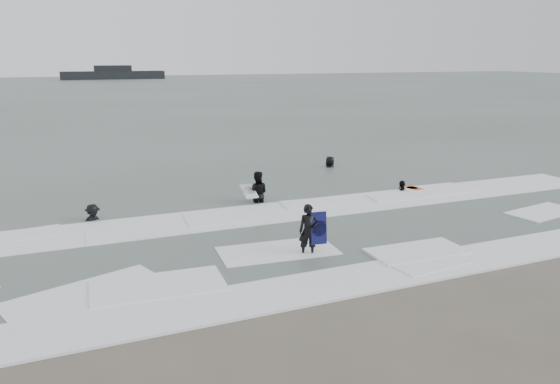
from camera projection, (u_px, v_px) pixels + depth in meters
name	position (u px, v px, depth m)	size (l,w,h in m)	color
ground	(350.00, 272.00, 14.90)	(320.00, 320.00, 0.00)	brown
sea	(100.00, 93.00, 86.65)	(320.00, 320.00, 0.00)	#47544C
surfer_centre	(308.00, 256.00, 16.10)	(0.58, 0.38, 1.59)	black
surfer_wading	(257.00, 203.00, 21.95)	(0.89, 0.70, 1.84)	black
surfer_breaker	(93.00, 222.00, 19.41)	(0.97, 0.56, 1.50)	black
surfer_right_near	(402.00, 192.00, 23.76)	(0.97, 0.40, 1.65)	black
surfer_right_far	(330.00, 168.00, 28.80)	(0.86, 0.56, 1.77)	black
surf_foam	(295.00, 231.00, 18.21)	(30.03, 9.06, 0.09)	white
bodyboards	(331.00, 199.00, 20.50)	(7.98, 6.76, 1.25)	#0D0E3F
vessel_horizon	(113.00, 74.00, 140.07)	(25.59, 4.57, 3.47)	black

